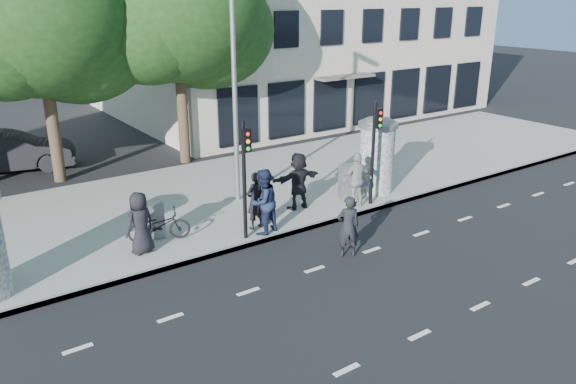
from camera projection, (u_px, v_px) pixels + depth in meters
ground at (350, 292)px, 13.42m from camera, size 120.00×120.00×0.00m
sidewalk at (206, 199)px, 19.18m from camera, size 40.00×8.00×0.15m
curb at (269, 239)px, 16.13m from camera, size 40.00×0.10×0.16m
lane_dash_near at (420, 335)px, 11.72m from camera, size 32.00×0.12×0.01m
lane_dash_far at (315, 269)px, 14.50m from camera, size 32.00×0.12×0.01m
ad_column_right at (377, 153)px, 19.34m from camera, size 1.36×1.36×2.65m
traffic_pole_near at (245, 169)px, 15.27m from camera, size 0.22×0.31×3.40m
traffic_pole_far at (375, 143)px, 17.86m from camera, size 0.22×0.31×3.40m
street_lamp at (235, 60)px, 17.36m from camera, size 0.25×0.93×8.00m
tree_near_left at (37, 14)px, 19.30m from camera, size 6.80×6.80×8.97m
tree_center at (176, 5)px, 21.60m from camera, size 7.00×7.00×9.30m
building at (286, 6)px, 33.31m from camera, size 20.30×15.85×12.00m
ped_a at (140, 223)px, 14.82m from camera, size 0.95×0.76×1.71m
ped_b at (255, 201)px, 16.37m from camera, size 0.69×0.51×1.74m
ped_c at (263, 202)px, 16.01m from camera, size 1.11×0.97×1.93m
ped_d at (264, 198)px, 16.69m from camera, size 1.24×0.97×1.68m
ped_e at (357, 180)px, 18.00m from camera, size 1.17×0.80×1.83m
ped_f at (298, 181)px, 17.91m from camera, size 1.75×0.70×1.86m
man_road at (348, 226)px, 14.99m from camera, size 0.74×0.64×1.71m
bicycle at (159, 226)px, 15.69m from camera, size 1.13×1.82×0.90m
cabinet_left at (155, 221)px, 15.87m from camera, size 0.57×0.47×1.02m
cabinet_right at (348, 182)px, 18.82m from camera, size 0.69×0.60×1.19m
car_mid at (10, 152)px, 22.22m from camera, size 2.85×5.12×1.60m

